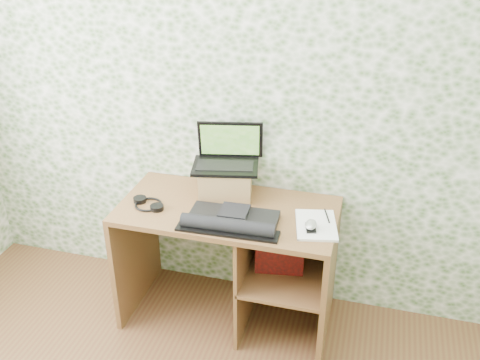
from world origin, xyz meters
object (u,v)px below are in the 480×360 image
(laptop, at_px, (227,156))
(keyboard, at_px, (231,220))
(riser, at_px, (226,181))
(notepad, at_px, (316,225))
(desk, at_px, (242,248))

(laptop, height_order, keyboard, laptop)
(riser, height_order, notepad, riser)
(keyboard, bearing_deg, desk, 84.33)
(riser, bearing_deg, laptop, 90.00)
(desk, relative_size, laptop, 2.94)
(desk, distance_m, keyboard, 0.35)
(riser, relative_size, laptop, 0.70)
(desk, relative_size, riser, 4.17)
(desk, relative_size, keyboard, 2.24)
(laptop, xyz_separation_m, keyboard, (0.12, -0.34, -0.20))
(desk, bearing_deg, riser, 138.34)
(desk, relative_size, notepad, 4.13)
(keyboard, distance_m, notepad, 0.44)
(desk, bearing_deg, keyboard, -93.57)
(riser, bearing_deg, keyboard, -68.34)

